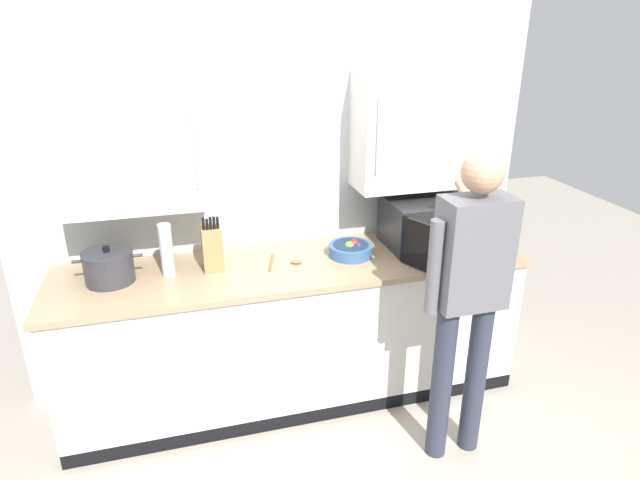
{
  "coord_description": "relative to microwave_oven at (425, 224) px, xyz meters",
  "views": [
    {
      "loc": [
        -0.62,
        -2.02,
        2.24
      ],
      "look_at": [
        0.15,
        0.77,
        1.05
      ],
      "focal_mm": 30.63,
      "sensor_mm": 36.0,
      "label": 1
    }
  ],
  "objects": [
    {
      "name": "thermos_flask",
      "position": [
        -1.55,
        -0.01,
        0.0
      ],
      "size": [
        0.07,
        0.07,
        0.3
      ],
      "color": "#B7BABF",
      "rests_on": "counter_unit"
    },
    {
      "name": "back_wall_tiled",
      "position": [
        -0.85,
        0.3,
        0.38
      ],
      "size": [
        3.22,
        0.44,
        2.74
      ],
      "color": "#B2BCC1",
      "rests_on": "ground_plane"
    },
    {
      "name": "knife_block",
      "position": [
        -1.3,
        0.02,
        -0.02
      ],
      "size": [
        0.11,
        0.15,
        0.32
      ],
      "color": "#A37547",
      "rests_on": "counter_unit"
    },
    {
      "name": "fruit_bowl",
      "position": [
        -0.49,
        -0.02,
        -0.11
      ],
      "size": [
        0.26,
        0.26,
        0.1
      ],
      "color": "#335684",
      "rests_on": "counter_unit"
    },
    {
      "name": "microwave_oven",
      "position": [
        0.0,
        0.0,
        0.0
      ],
      "size": [
        0.53,
        0.75,
        0.3
      ],
      "color": "black",
      "rests_on": "counter_unit"
    },
    {
      "name": "wooden_spoon",
      "position": [
        -0.9,
        -0.02,
        -0.14
      ],
      "size": [
        0.22,
        0.23,
        0.02
      ],
      "color": "brown",
      "rests_on": "counter_unit"
    },
    {
      "name": "stock_pot",
      "position": [
        -1.86,
        -0.0,
        -0.06
      ],
      "size": [
        0.36,
        0.27,
        0.21
      ],
      "color": "#2D2D33",
      "rests_on": "counter_unit"
    },
    {
      "name": "counter_unit",
      "position": [
        -0.85,
        -0.04,
        -0.6
      ],
      "size": [
        2.74,
        0.7,
        0.9
      ],
      "color": "beige",
      "rests_on": "ground_plane"
    },
    {
      "name": "person_figure",
      "position": [
        -0.13,
        -0.76,
        -0.04
      ],
      "size": [
        0.44,
        0.57,
        1.69
      ],
      "color": "#282D3D",
      "rests_on": "ground_plane"
    }
  ]
}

